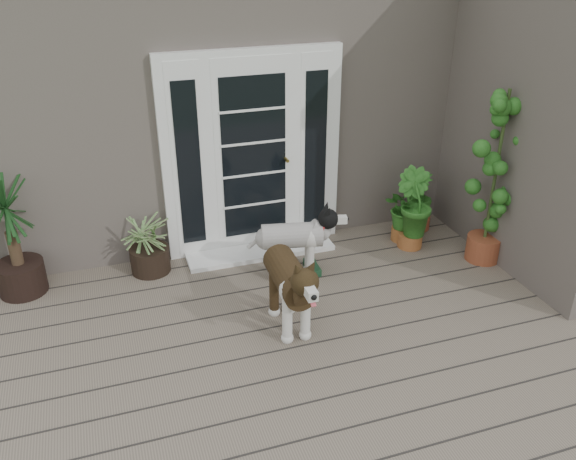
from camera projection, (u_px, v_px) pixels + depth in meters
name	position (u px, v px, depth m)	size (l,w,h in m)	color
deck	(352.00, 368.00, 4.93)	(6.20, 4.60, 0.12)	#6B5B4C
house_main	(225.00, 76.00, 7.84)	(7.40, 4.00, 3.10)	#665E54
door_unit	(253.00, 154.00, 6.21)	(1.90, 0.14, 2.15)	white
door_step	(260.00, 251.00, 6.52)	(1.60, 0.40, 0.05)	white
brindle_dog	(289.00, 290.00, 5.17)	(0.39, 0.91, 0.76)	#3F2C17
white_dog	(292.00, 247.00, 5.96)	(0.35, 0.81, 0.67)	silver
spider_plant	(148.00, 240.00, 6.04)	(0.67, 0.67, 0.71)	#788E57
yucca	(12.00, 235.00, 5.57)	(0.86, 0.86, 1.24)	#103217
herb_a	(403.00, 217.00, 6.68)	(0.45, 0.45, 0.57)	#17531B
herb_b	(412.00, 219.00, 6.52)	(0.45, 0.45, 0.68)	#1D5819
herb_c	(418.00, 207.00, 6.96)	(0.35, 0.35, 0.55)	#19581B
sapling	(495.00, 176.00, 5.99)	(0.56, 0.56, 1.90)	#1F621C
clog_left	(286.00, 269.00, 6.14)	(0.12, 0.26, 0.08)	#14321A
clog_right	(312.00, 266.00, 6.18)	(0.16, 0.34, 0.10)	#163920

